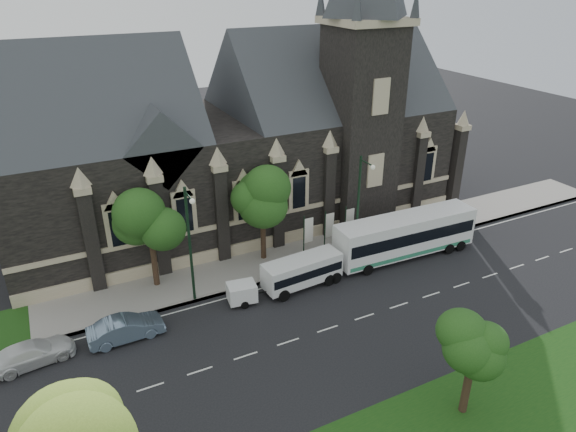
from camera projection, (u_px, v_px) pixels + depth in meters
ground at (288, 342)px, 33.77m from camera, size 160.00×160.00×0.00m
sidewalk at (235, 272)px, 41.39m from camera, size 80.00×5.00×0.15m
museum at (246, 136)px, 47.45m from camera, size 40.00×17.70×29.90m
tree_park_east at (475, 341)px, 26.78m from camera, size 3.40×3.40×6.28m
tree_walk_right at (264, 194)px, 41.20m from camera, size 4.08×4.08×7.80m
tree_walk_left at (151, 217)px, 37.56m from camera, size 3.91×3.91×7.64m
street_lamp_near at (360, 203)px, 41.34m from camera, size 0.36×1.88×9.00m
street_lamp_mid at (190, 240)px, 35.65m from camera, size 0.36×1.88×9.00m
banner_flag_left at (307, 233)px, 42.55m from camera, size 0.90×0.10×4.00m
banner_flag_center at (328, 228)px, 43.36m from camera, size 0.90×0.10×4.00m
banner_flag_right at (348, 223)px, 44.17m from camera, size 0.90×0.10×4.00m
tour_coach at (405, 235)px, 43.09m from camera, size 12.64×3.26×3.66m
shuttle_bus at (302, 270)px, 39.14m from camera, size 6.35×2.64×2.40m
box_trailer at (242, 292)px, 37.38m from camera, size 3.01×1.78×1.57m
sedan at (126, 328)px, 33.77m from camera, size 4.90×1.79×1.60m
car_far_white at (32, 353)px, 31.69m from camera, size 5.20×2.66×1.45m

